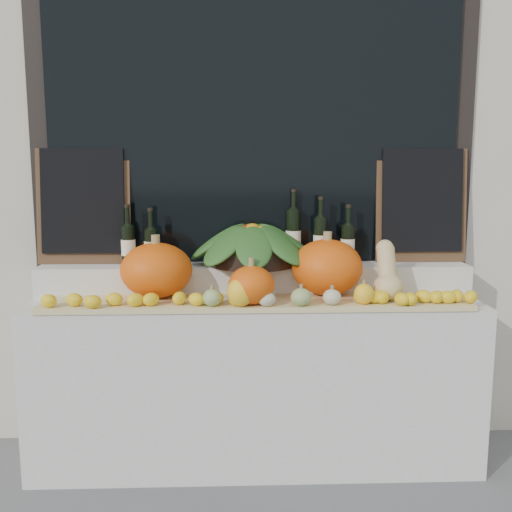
% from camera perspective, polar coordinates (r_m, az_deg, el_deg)
% --- Properties ---
extents(storefront_facade, '(7.00, 0.94, 4.50)m').
position_cam_1_polar(storefront_facade, '(3.67, -0.46, 19.67)').
color(storefront_facade, beige).
rests_on(storefront_facade, ground).
extents(display_sill, '(2.30, 0.55, 0.88)m').
position_cam_1_polar(display_sill, '(3.09, -0.05, -12.32)').
color(display_sill, silver).
rests_on(display_sill, ground).
extents(rear_tier, '(2.30, 0.25, 0.16)m').
position_cam_1_polar(rear_tier, '(3.09, -0.15, -2.29)').
color(rear_tier, silver).
rests_on(rear_tier, display_sill).
extents(straw_bedding, '(2.10, 0.32, 0.02)m').
position_cam_1_polar(straw_bedding, '(2.84, 0.04, -4.70)').
color(straw_bedding, tan).
rests_on(straw_bedding, display_sill).
extents(pumpkin_left, '(0.46, 0.46, 0.28)m').
position_cam_1_polar(pumpkin_left, '(2.92, -9.93, -1.40)').
color(pumpkin_left, '#ED5B0C').
rests_on(pumpkin_left, straw_bedding).
extents(pumpkin_right, '(0.45, 0.45, 0.29)m').
position_cam_1_polar(pumpkin_right, '(2.96, 7.12, -1.12)').
color(pumpkin_right, '#ED5B0C').
rests_on(pumpkin_right, straw_bedding).
extents(pumpkin_center, '(0.28, 0.28, 0.19)m').
position_cam_1_polar(pumpkin_center, '(2.74, -0.46, -2.92)').
color(pumpkin_center, '#ED5B0C').
rests_on(pumpkin_center, straw_bedding).
extents(butternut_squash, '(0.15, 0.21, 0.29)m').
position_cam_1_polar(butternut_squash, '(2.91, 12.99, -1.87)').
color(butternut_squash, '#D3B77C').
rests_on(butternut_squash, straw_bedding).
extents(decorative_gourds, '(0.82, 0.14, 0.16)m').
position_cam_1_polar(decorative_gourds, '(2.72, 2.15, -3.88)').
color(decorative_gourds, '#366B20').
rests_on(decorative_gourds, straw_bedding).
extents(lemon_heap, '(2.20, 0.16, 0.06)m').
position_cam_1_polar(lemon_heap, '(2.72, 0.12, -4.33)').
color(lemon_heap, yellow).
rests_on(lemon_heap, straw_bedding).
extents(produce_bowl, '(0.71, 0.71, 0.23)m').
position_cam_1_polar(produce_bowl, '(3.05, -0.33, 1.16)').
color(produce_bowl, black).
rests_on(produce_bowl, rear_tier).
extents(wine_bottle_far_left, '(0.08, 0.08, 0.32)m').
position_cam_1_polar(wine_bottle_far_left, '(3.12, -12.65, 1.13)').
color(wine_bottle_far_left, black).
rests_on(wine_bottle_far_left, rear_tier).
extents(wine_bottle_near_left, '(0.08, 0.08, 0.31)m').
position_cam_1_polar(wine_bottle_near_left, '(3.10, -10.43, 0.97)').
color(wine_bottle_near_left, black).
rests_on(wine_bottle_near_left, rear_tier).
extents(wine_bottle_tall, '(0.08, 0.08, 0.40)m').
position_cam_1_polar(wine_bottle_tall, '(3.13, 3.75, 2.05)').
color(wine_bottle_tall, black).
rests_on(wine_bottle_tall, rear_tier).
extents(wine_bottle_near_right, '(0.08, 0.08, 0.36)m').
position_cam_1_polar(wine_bottle_near_right, '(3.10, 6.45, 1.61)').
color(wine_bottle_near_right, black).
rests_on(wine_bottle_near_right, rear_tier).
extents(wine_bottle_far_right, '(0.08, 0.08, 0.32)m').
position_cam_1_polar(wine_bottle_far_right, '(3.12, 9.15, 1.21)').
color(wine_bottle_far_right, black).
rests_on(wine_bottle_far_right, rear_tier).
extents(chalkboard_left, '(0.50, 0.09, 0.62)m').
position_cam_1_polar(chalkboard_left, '(3.21, -16.90, 5.01)').
color(chalkboard_left, '#4C331E').
rests_on(chalkboard_left, rear_tier).
extents(chalkboard_right, '(0.50, 0.09, 0.62)m').
position_cam_1_polar(chalkboard_right, '(3.27, 16.23, 5.09)').
color(chalkboard_right, '#4C331E').
rests_on(chalkboard_right, rear_tier).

